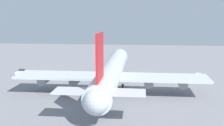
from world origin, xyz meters
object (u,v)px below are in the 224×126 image
Objects in this scene: pushback_tractor at (195,76)px; safety_cone_nose at (113,71)px; fuel_truck at (20,73)px; cargo_airplane at (112,72)px.

safety_cone_nose is at bearing 71.94° from pushback_tractor.
pushback_tractor is 7.63× the size of safety_cone_nose.
pushback_tractor reaches higher than fuel_truck.
pushback_tractor is (0.62, -67.31, 0.01)m from fuel_truck.
safety_cone_nose is (30.25, 2.84, -5.97)m from cargo_airplane.
pushback_tractor is (19.90, -28.88, -5.14)m from cargo_airplane.
cargo_airplane is 35.44m from pushback_tractor.
pushback_tractor is at bearing -55.42° from cargo_airplane.
cargo_airplane is at bearing -174.63° from safety_cone_nose.
fuel_truck reaches higher than safety_cone_nose.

